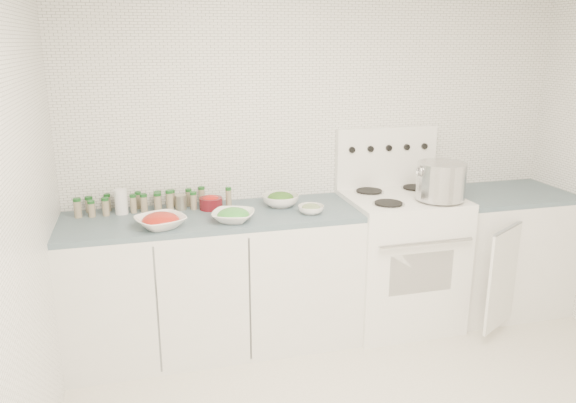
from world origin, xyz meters
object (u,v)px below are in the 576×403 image
object	(u,v)px
stove	(399,255)
bowl_tomato	(161,221)
stock_pot	(441,179)
bowl_snowpea	(233,215)

from	to	relation	value
stove	bowl_tomato	distance (m)	1.69
stove	stock_pot	world-z (taller)	stove
stove	stock_pot	bearing A→B (deg)	-43.95
stock_pot	bowl_tomato	world-z (taller)	stock_pot
stock_pot	bowl_snowpea	distance (m)	1.39
stove	stock_pot	xyz separation A→B (m)	(0.18, -0.18, 0.58)
stove	bowl_tomato	size ratio (longest dim) A/B	3.71
bowl_tomato	bowl_snowpea	size ratio (longest dim) A/B	1.12
stock_pot	bowl_tomato	bearing A→B (deg)	179.83
bowl_snowpea	stove	bearing A→B (deg)	7.68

